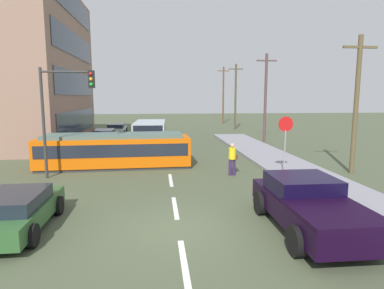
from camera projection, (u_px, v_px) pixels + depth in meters
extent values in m
plane|color=#485038|center=(168.00, 164.00, 19.74)|extent=(120.00, 120.00, 0.00)
cube|color=gray|center=(305.00, 175.00, 16.50)|extent=(3.20, 36.00, 0.14)
cube|color=silver|center=(184.00, 262.00, 7.93)|extent=(0.16, 2.40, 0.01)
cube|color=silver|center=(175.00, 207.00, 11.86)|extent=(0.16, 2.40, 0.01)
cube|color=silver|center=(171.00, 180.00, 15.80)|extent=(0.16, 2.40, 0.01)
cube|color=silver|center=(166.00, 149.00, 25.07)|extent=(0.16, 2.40, 0.01)
cube|color=silver|center=(164.00, 139.00, 30.97)|extent=(0.16, 2.40, 0.01)
cube|color=#2D3847|center=(78.00, 121.00, 28.06)|extent=(0.06, 12.32, 1.92)
cube|color=#2D3847|center=(76.00, 84.00, 27.60)|extent=(0.06, 12.32, 1.92)
cube|color=#2D3847|center=(75.00, 45.00, 27.13)|extent=(0.06, 12.32, 1.92)
cube|color=#2D3847|center=(72.00, 4.00, 26.67)|extent=(0.06, 12.32, 1.92)
cube|color=#DE5907|center=(115.00, 151.00, 18.71)|extent=(8.57, 2.79, 1.56)
cube|color=#2D2D2D|center=(115.00, 165.00, 18.84)|extent=(8.40, 2.66, 0.15)
cube|color=#4C635B|center=(114.00, 136.00, 18.59)|extent=(7.71, 2.38, 0.20)
cube|color=#1E232D|center=(115.00, 148.00, 18.69)|extent=(8.24, 2.82, 0.69)
cube|color=#A5B3BC|center=(150.00, 131.00, 27.81)|extent=(2.69, 6.05, 1.63)
cube|color=black|center=(148.00, 132.00, 24.88)|extent=(2.25, 0.19, 0.98)
cube|color=black|center=(150.00, 128.00, 27.77)|extent=(2.70, 5.16, 0.65)
cylinder|color=black|center=(149.00, 142.00, 26.02)|extent=(2.58, 0.98, 0.90)
cylinder|color=black|center=(151.00, 136.00, 29.79)|extent=(2.58, 0.98, 0.90)
cylinder|color=#332149|center=(230.00, 167.00, 16.69)|extent=(0.16, 0.16, 0.85)
cylinder|color=#332149|center=(234.00, 167.00, 16.71)|extent=(0.16, 0.16, 0.85)
cylinder|color=yellow|center=(232.00, 153.00, 16.59)|extent=(0.36, 0.36, 0.60)
sphere|color=tan|center=(232.00, 145.00, 16.53)|extent=(0.22, 0.22, 0.22)
cube|color=brown|center=(236.00, 157.00, 16.69)|extent=(0.15, 0.22, 0.24)
cube|color=black|center=(309.00, 209.00, 9.72)|extent=(2.04, 5.02, 0.65)
cube|color=black|center=(302.00, 185.00, 10.17)|extent=(1.92, 1.92, 0.55)
cube|color=black|center=(334.00, 213.00, 8.31)|extent=(2.02, 2.27, 0.12)
cylinder|color=black|center=(261.00, 203.00, 11.14)|extent=(0.29, 0.80, 0.80)
cylinder|color=black|center=(317.00, 201.00, 11.33)|extent=(0.29, 0.80, 0.80)
cylinder|color=black|center=(297.00, 241.00, 8.19)|extent=(0.29, 0.80, 0.80)
cylinder|color=black|center=(372.00, 238.00, 8.38)|extent=(0.29, 0.80, 0.80)
cube|color=#2E582B|center=(16.00, 214.00, 9.79)|extent=(1.80, 4.15, 0.55)
cube|color=black|center=(13.00, 200.00, 9.57)|extent=(1.64, 2.29, 0.40)
cylinder|color=black|center=(5.00, 207.00, 10.93)|extent=(0.23, 0.64, 0.64)
cylinder|color=black|center=(59.00, 205.00, 11.14)|extent=(0.23, 0.64, 0.64)
cylinder|color=black|center=(32.00, 236.00, 8.70)|extent=(0.23, 0.64, 0.64)
cube|color=#A31F10|center=(96.00, 148.00, 22.53)|extent=(1.70, 4.32, 0.55)
cube|color=black|center=(96.00, 141.00, 22.31)|extent=(1.57, 2.38, 0.40)
cylinder|color=black|center=(88.00, 148.00, 23.74)|extent=(0.22, 0.64, 0.64)
cylinder|color=black|center=(112.00, 148.00, 23.92)|extent=(0.22, 0.64, 0.64)
cylinder|color=black|center=(80.00, 154.00, 21.19)|extent=(0.22, 0.64, 0.64)
cylinder|color=black|center=(106.00, 154.00, 21.37)|extent=(0.22, 0.64, 0.64)
cube|color=#C4B3BB|center=(105.00, 137.00, 28.67)|extent=(1.74, 4.54, 0.55)
cube|color=black|center=(104.00, 132.00, 28.45)|extent=(1.60, 2.50, 0.40)
cylinder|color=black|center=(97.00, 137.00, 29.95)|extent=(0.22, 0.64, 0.64)
cylinder|color=black|center=(117.00, 137.00, 30.13)|extent=(0.22, 0.64, 0.64)
cylinder|color=black|center=(92.00, 141.00, 27.27)|extent=(0.22, 0.64, 0.64)
cylinder|color=black|center=(113.00, 141.00, 27.45)|extent=(0.22, 0.64, 0.64)
cube|color=silver|center=(117.00, 130.00, 34.70)|extent=(1.76, 4.59, 0.55)
cube|color=black|center=(116.00, 126.00, 34.48)|extent=(1.61, 2.53, 0.40)
cylinder|color=black|center=(110.00, 131.00, 35.98)|extent=(0.22, 0.64, 0.64)
cylinder|color=black|center=(126.00, 130.00, 36.17)|extent=(0.22, 0.64, 0.64)
cylinder|color=black|center=(106.00, 133.00, 33.28)|extent=(0.22, 0.64, 0.64)
cylinder|color=black|center=(124.00, 133.00, 33.47)|extent=(0.22, 0.64, 0.64)
cylinder|color=gray|center=(285.00, 151.00, 16.62)|extent=(0.07, 0.07, 2.20)
cylinder|color=red|center=(286.00, 124.00, 16.42)|extent=(0.76, 0.04, 0.76)
cylinder|color=#333333|center=(44.00, 124.00, 15.82)|extent=(0.14, 0.14, 5.39)
cylinder|color=#333333|center=(66.00, 72.00, 15.59)|extent=(2.36, 0.10, 0.10)
cube|color=black|center=(91.00, 79.00, 15.76)|extent=(0.28, 0.24, 0.84)
sphere|color=red|center=(91.00, 74.00, 15.60)|extent=(0.16, 0.16, 0.16)
sphere|color=gold|center=(91.00, 79.00, 15.63)|extent=(0.16, 0.16, 0.16)
sphere|color=green|center=(91.00, 84.00, 15.67)|extent=(0.16, 0.16, 0.16)
cylinder|color=brown|center=(356.00, 106.00, 16.70)|extent=(0.24, 0.24, 7.07)
cube|color=brown|center=(360.00, 47.00, 16.27)|extent=(1.80, 0.12, 0.12)
cylinder|color=#53393A|center=(265.00, 99.00, 28.72)|extent=(0.24, 0.24, 7.73)
cube|color=#53393A|center=(267.00, 61.00, 28.25)|extent=(1.80, 0.12, 0.12)
cylinder|color=#4D432E|center=(235.00, 97.00, 40.13)|extent=(0.24, 0.24, 7.98)
cube|color=#4D432E|center=(236.00, 69.00, 39.64)|extent=(1.80, 0.12, 0.12)
cylinder|color=brown|center=(223.00, 95.00, 49.46)|extent=(0.24, 0.24, 8.50)
cube|color=brown|center=(224.00, 71.00, 48.93)|extent=(1.80, 0.12, 0.12)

